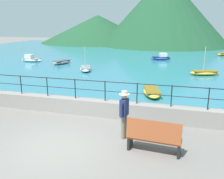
% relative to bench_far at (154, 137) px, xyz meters
% --- Properties ---
extents(ground_plane, '(120.00, 120.00, 0.00)m').
position_rel_bench_far_xyz_m(ground_plane, '(-3.16, -0.48, -0.56)').
color(ground_plane, slate).
extents(promenade_wall, '(20.00, 0.56, 0.70)m').
position_rel_bench_far_xyz_m(promenade_wall, '(-3.16, 2.72, -0.21)').
color(promenade_wall, gray).
rests_on(promenade_wall, ground).
extents(railing, '(18.44, 0.04, 0.90)m').
position_rel_bench_far_xyz_m(railing, '(-3.16, 2.72, 0.75)').
color(railing, black).
rests_on(railing, promenade_wall).
extents(lake_water, '(64.00, 44.32, 0.06)m').
position_rel_bench_far_xyz_m(lake_water, '(-3.16, 25.36, -0.53)').
color(lake_water, teal).
rests_on(lake_water, ground).
extents(hill_main, '(23.97, 23.97, 12.87)m').
position_rel_bench_far_xyz_m(hill_main, '(-3.04, 41.51, 5.88)').
color(hill_main, '#1E4C2D').
rests_on(hill_main, ground).
extents(hill_secondary, '(24.62, 24.62, 5.82)m').
position_rel_bench_far_xyz_m(hill_secondary, '(-17.32, 45.00, 2.35)').
color(hill_secondary, '#1E4C2D').
rests_on(hill_secondary, ground).
extents(bench_far, '(1.74, 0.69, 1.13)m').
position_rel_bench_far_xyz_m(bench_far, '(0.00, 0.00, 0.00)').
color(bench_far, '#9E4C28').
rests_on(bench_far, ground).
extents(person_walking, '(0.38, 0.56, 1.75)m').
position_rel_bench_far_xyz_m(person_walking, '(-1.15, 0.80, 0.42)').
color(person_walking, slate).
rests_on(person_walking, ground).
extents(boat_0, '(2.32, 0.95, 0.76)m').
position_rel_bench_far_xyz_m(boat_0, '(-14.84, 15.73, -0.23)').
color(boat_0, white).
rests_on(boat_0, lake_water).
extents(boat_2, '(1.56, 2.47, 0.36)m').
position_rel_bench_far_xyz_m(boat_2, '(-10.96, 15.24, -0.30)').
color(boat_2, gray).
rests_on(boat_2, lake_water).
extents(boat_3, '(1.69, 2.47, 2.08)m').
position_rel_bench_far_xyz_m(boat_3, '(-7.22, 12.30, -0.30)').
color(boat_3, white).
rests_on(boat_3, lake_water).
extents(boat_4, '(1.47, 2.46, 0.36)m').
position_rel_bench_far_xyz_m(boat_4, '(-0.82, 6.38, -0.30)').
color(boat_4, gold).
rests_on(boat_4, lake_water).
extents(boat_5, '(2.47, 1.56, 2.24)m').
position_rel_bench_far_xyz_m(boat_5, '(2.50, 13.22, -0.30)').
color(boat_5, gold).
rests_on(boat_5, lake_water).
extents(boat_6, '(2.47, 1.61, 0.76)m').
position_rel_bench_far_xyz_m(boat_6, '(-1.54, 20.90, -0.23)').
color(boat_6, '#2D4C9E').
rests_on(boat_6, lake_water).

